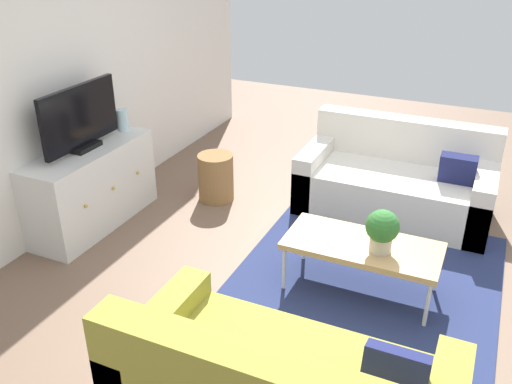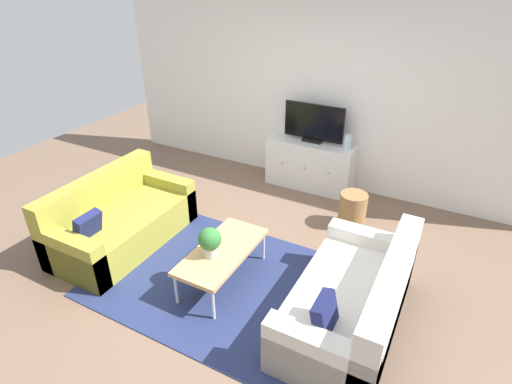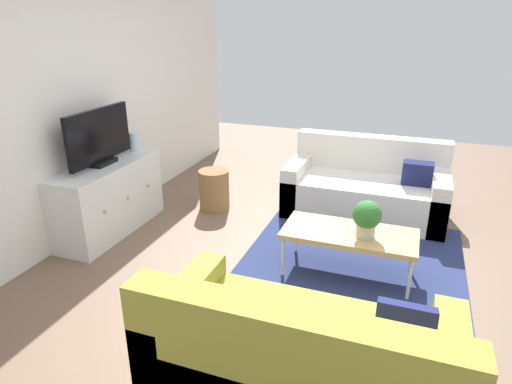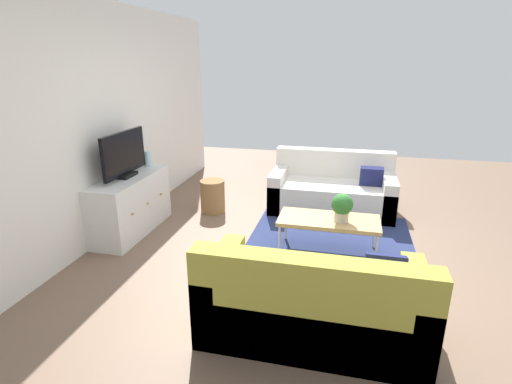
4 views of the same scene
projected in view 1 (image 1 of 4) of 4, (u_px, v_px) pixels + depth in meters
ground_plane at (339, 289)px, 4.07m from camera, size 10.00×10.00×0.00m
wall_back at (43, 72)px, 4.41m from camera, size 6.40×0.12×2.70m
area_rug at (359, 293)px, 4.01m from camera, size 2.50×1.90×0.01m
couch_right_side at (397, 182)px, 5.08m from camera, size 0.88×1.69×0.81m
coffee_table at (362, 247)px, 3.89m from camera, size 0.51×1.09×0.40m
potted_plant at (382, 229)px, 3.71m from camera, size 0.23×0.23×0.31m
tv_console at (92, 187)px, 4.79m from camera, size 1.27×0.47×0.71m
flat_screen_tv at (80, 119)px, 4.52m from camera, size 0.87×0.16×0.54m
glass_vase at (123, 120)px, 5.01m from camera, size 0.11×0.11×0.20m
wicker_basket at (216, 177)px, 5.28m from camera, size 0.34×0.34×0.46m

